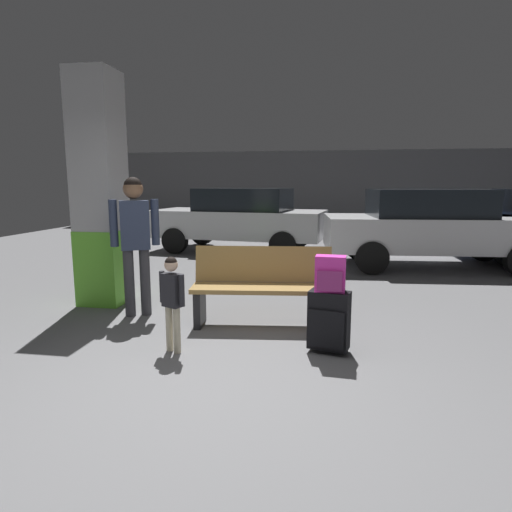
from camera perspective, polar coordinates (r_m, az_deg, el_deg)
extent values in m
cube|color=slate|center=(7.42, 2.12, -3.47)|extent=(18.00, 18.00, 0.10)
cube|color=#565658|center=(16.06, 6.09, 8.62)|extent=(18.00, 0.12, 2.80)
cube|color=#66C633|center=(6.23, -19.32, -1.31)|extent=(0.57, 0.57, 1.00)
cube|color=#B2B2B2|center=(6.15, -20.10, 12.77)|extent=(0.56, 0.56, 2.04)
cube|color=#9E7A42|center=(4.91, 0.86, -4.27)|extent=(1.64, 0.61, 0.05)
cube|color=#9E7A42|center=(5.11, 0.96, -1.05)|extent=(1.60, 0.29, 0.42)
cube|color=black|center=(5.05, -7.41, -6.71)|extent=(0.12, 0.41, 0.41)
cube|color=black|center=(5.00, 9.19, -6.90)|extent=(0.12, 0.41, 0.41)
cube|color=black|center=(4.23, 9.59, -8.28)|extent=(0.42, 0.29, 0.56)
cube|color=black|center=(4.15, 9.19, -9.51)|extent=(0.34, 0.11, 0.36)
cube|color=#A5A5AA|center=(4.24, 9.95, -4.51)|extent=(0.14, 0.06, 0.02)
cylinder|color=black|center=(4.45, 7.71, -11.47)|extent=(0.03, 0.05, 0.04)
cylinder|color=black|center=(4.38, 11.83, -11.93)|extent=(0.03, 0.05, 0.04)
cube|color=#D833A5|center=(4.12, 9.76, -2.31)|extent=(0.29, 0.18, 0.34)
cube|color=#8E2B70|center=(4.04, 9.65, -3.28)|extent=(0.23, 0.05, 0.19)
cylinder|color=black|center=(4.09, 9.82, -0.14)|extent=(0.06, 0.03, 0.02)
cylinder|color=beige|center=(4.26, -10.36, -9.58)|extent=(0.07, 0.07, 0.45)
cylinder|color=beige|center=(4.33, -11.33, -9.29)|extent=(0.07, 0.07, 0.45)
cube|color=#232328|center=(4.19, -11.01, -4.42)|extent=(0.21, 0.18, 0.32)
cylinder|color=#232328|center=(4.09, -9.75, -4.48)|extent=(0.05, 0.05, 0.30)
cylinder|color=#232328|center=(4.28, -12.24, -3.95)|extent=(0.05, 0.05, 0.30)
sphere|color=beige|center=(4.14, -11.12, -1.14)|extent=(0.13, 0.13, 0.13)
sphere|color=black|center=(4.13, -11.13, -0.89)|extent=(0.12, 0.12, 0.12)
cylinder|color=#E5D84C|center=(4.29, -10.71, -3.85)|extent=(0.06, 0.06, 0.10)
cylinder|color=red|center=(4.28, -10.74, -2.87)|extent=(0.01, 0.01, 0.06)
cylinder|color=#38383D|center=(5.51, -14.36, -3.34)|extent=(0.12, 0.12, 0.83)
cylinder|color=#38383D|center=(5.51, -16.33, -3.44)|extent=(0.12, 0.12, 0.83)
cube|color=#2D3851|center=(5.40, -15.67, 3.93)|extent=(0.39, 0.33, 0.59)
cylinder|color=#2D3851|center=(5.41, -13.13, 4.36)|extent=(0.10, 0.10, 0.56)
cylinder|color=#2D3851|center=(5.40, -18.25, 4.12)|extent=(0.10, 0.10, 0.56)
sphere|color=brown|center=(5.38, -15.87, 8.49)|extent=(0.23, 0.23, 0.23)
sphere|color=black|center=(5.38, -15.89, 8.84)|extent=(0.22, 0.22, 0.22)
cylinder|color=black|center=(11.27, 27.59, 1.69)|extent=(0.60, 0.20, 0.60)
cylinder|color=black|center=(9.78, 30.49, 0.44)|extent=(0.60, 0.20, 0.60)
cube|color=silver|center=(10.51, -2.34, 4.31)|extent=(4.29, 2.22, 0.64)
cube|color=black|center=(10.43, -1.57, 7.46)|extent=(2.28, 1.80, 0.52)
cylinder|color=black|center=(10.33, -10.62, 2.00)|extent=(0.62, 0.28, 0.60)
cylinder|color=black|center=(11.76, -7.07, 2.97)|extent=(0.62, 0.28, 0.60)
cylinder|color=black|center=(9.43, 3.58, 1.45)|extent=(0.62, 0.28, 0.60)
cylinder|color=black|center=(10.99, 5.47, 2.55)|extent=(0.62, 0.28, 0.60)
cube|color=silver|center=(9.09, 22.28, 2.82)|extent=(4.22, 2.01, 0.64)
cube|color=black|center=(9.01, 21.60, 6.51)|extent=(2.21, 1.70, 0.52)
cylinder|color=black|center=(10.33, 27.72, 1.08)|extent=(0.61, 0.25, 0.60)
cylinder|color=black|center=(9.62, 13.32, 1.37)|extent=(0.61, 0.25, 0.60)
cylinder|color=black|center=(8.06, 14.97, -0.22)|extent=(0.61, 0.25, 0.60)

